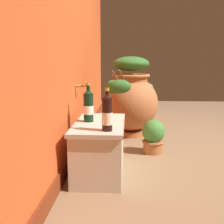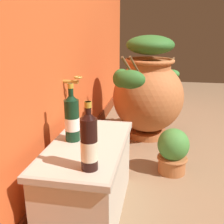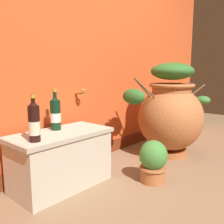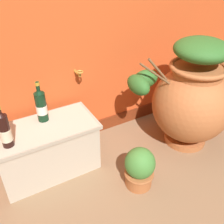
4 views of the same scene
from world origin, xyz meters
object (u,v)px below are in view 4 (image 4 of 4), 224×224
terracotta_urn (191,98)px  wine_bottle_middle (4,130)px  wine_bottle_left (41,105)px  potted_shrub (140,168)px

terracotta_urn → wine_bottle_middle: terracotta_urn is taller
wine_bottle_left → wine_bottle_middle: wine_bottle_left is taller
wine_bottle_left → wine_bottle_middle: (-0.28, -0.17, -0.00)m
wine_bottle_left → wine_bottle_middle: bearing=-149.0°
wine_bottle_left → wine_bottle_middle: size_ratio=1.04×
wine_bottle_left → potted_shrub: (0.49, -0.56, -0.38)m
terracotta_urn → wine_bottle_left: 1.20m
wine_bottle_left → potted_shrub: bearing=-48.9°
wine_bottle_middle → terracotta_urn: bearing=-6.9°
wine_bottle_left → potted_shrub: 0.84m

